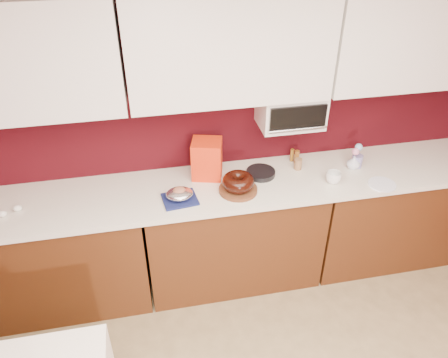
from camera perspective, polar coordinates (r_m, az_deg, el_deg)
The scene contains 29 objects.
wall_back at distance 3.24m, azimuth 0.07°, elevation 7.52°, with size 4.00×0.02×2.50m, color #3C080E.
base_cabinet_left at distance 3.48m, azimuth -21.21°, elevation -9.49°, with size 1.31×0.58×0.86m, color #4E270F.
base_cabinet_center at distance 3.45m, azimuth 1.10°, elevation -7.10°, with size 1.31×0.58×0.86m, color #4E270F.
base_cabinet_right at distance 3.90m, azimuth 20.66°, elevation -4.09°, with size 1.31×0.58×0.86m, color #4E270F.
countertop at distance 3.17m, azimuth 1.19°, elevation -0.94°, with size 4.00×0.62×0.04m, color silver.
upper_cabinet_left at distance 2.91m, azimuth -26.69°, elevation 13.62°, with size 1.31×0.33×0.70m, color white.
upper_cabinet_center at distance 2.87m, azimuth 0.77°, elevation 16.87°, with size 1.31×0.33×0.70m, color white.
upper_cabinet_right at distance 3.40m, azimuth 24.37°, elevation 16.76°, with size 1.31×0.33×0.70m, color white.
toaster_oven at distance 3.18m, azimuth 8.69°, elevation 9.04°, with size 0.45×0.30×0.25m, color white.
toaster_oven_door at distance 3.04m, azimuth 9.66°, elevation 7.78°, with size 0.40×0.02×0.18m, color black.
toaster_oven_handle at distance 3.06m, azimuth 9.62°, elevation 6.40°, with size 0.02×0.02×0.42m, color silver.
cake_base at distance 3.08m, azimuth 1.85°, elevation -1.41°, with size 0.27×0.27×0.03m, color brown.
bundt_cake at distance 3.04m, azimuth 1.88°, elevation -0.37°, with size 0.22×0.22×0.09m, color black.
navy_towel at distance 3.01m, azimuth -5.79°, elevation -2.65°, with size 0.23×0.19×0.02m, color #161D52.
foil_ham_nest at distance 2.98m, azimuth -5.84°, elevation -1.93°, with size 0.18×0.16×0.07m, color silver.
roasted_ham at distance 2.96m, azimuth -5.87°, elevation -1.54°, with size 0.09×0.07×0.06m, color #A4654B.
pandoro_box at distance 3.18m, azimuth -2.24°, elevation 2.65°, with size 0.21×0.19×0.29m, color red.
dark_pan at distance 3.26m, azimuth 4.82°, elevation 0.80°, with size 0.21×0.21×0.04m, color black.
coffee_mug at distance 3.24m, azimuth 14.14°, elevation 0.34°, with size 0.10×0.10×0.11m, color white.
blue_jar at distance 3.48m, azimuth 16.97°, elevation 2.26°, with size 0.08×0.08×0.10m, color navy.
flower_vase at distance 3.45m, azimuth 16.59°, elevation 2.20°, with size 0.08×0.08×0.12m, color silver.
flower_pink at distance 3.40m, azimuth 16.83°, elevation 3.47°, with size 0.06×0.06×0.06m, color pink.
flower_blue at distance 3.42m, azimuth 17.19°, elevation 3.99°, with size 0.06×0.06×0.06m, color #85B4D5.
china_plate at distance 3.34m, azimuth 19.94°, elevation -0.66°, with size 0.20×0.20×0.01m, color white.
amber_bottle at distance 3.42m, azimuth 9.48°, elevation 2.86°, with size 0.04×0.04×0.11m, color brown.
paper_cup at distance 3.35m, azimuth 9.65°, elevation 1.95°, with size 0.06×0.06×0.09m, color olive.
egg_left at distance 3.20m, azimuth -25.37°, elevation -3.45°, with size 0.06×0.04×0.04m, color white.
egg_right at distance 3.18m, azimuth -26.98°, elevation -4.07°, with size 0.06×0.05×0.05m, color silver.
amber_bottle_tall at distance 3.44m, azimuth 8.87°, elevation 3.10°, with size 0.03×0.03×0.10m, color brown.
Camera 1 is at (-0.58, -0.60, 2.69)m, focal length 35.00 mm.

